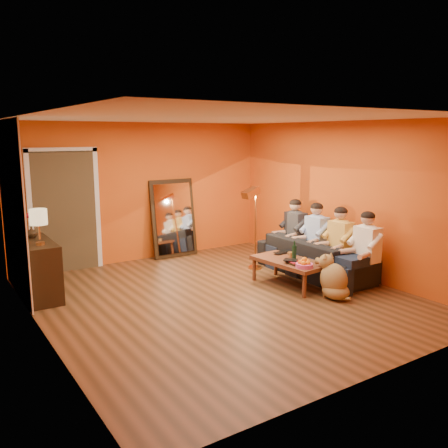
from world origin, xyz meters
TOP-DOWN VIEW (x-y plane):
  - room_shell at (0.00, 0.37)m, footprint 5.00×5.50m
  - white_accent at (-2.48, 1.75)m, footprint 0.02×1.90m
  - doorway_recess at (-1.50, 2.83)m, footprint 1.06×0.30m
  - door_jamb_left at (-2.07, 2.71)m, footprint 0.08×0.06m
  - door_jamb_right at (-0.93, 2.71)m, footprint 0.08×0.06m
  - door_header at (-1.50, 2.71)m, footprint 1.22×0.06m
  - mirror_frame at (0.55, 2.63)m, footprint 0.92×0.27m
  - mirror_glass at (0.55, 2.59)m, footprint 0.78×0.21m
  - sideboard at (-2.24, 1.55)m, footprint 0.44×1.18m
  - table_lamp at (-2.24, 1.25)m, footprint 0.24×0.24m
  - sofa at (2.00, 0.18)m, footprint 2.16×0.84m
  - coffee_table at (1.22, -0.06)m, footprint 0.73×1.27m
  - floor_lamp at (1.35, 1.01)m, footprint 0.32×0.26m
  - dog at (1.37, -0.87)m, footprint 0.42×0.60m
  - person_far_left at (2.13, -0.82)m, footprint 0.70×0.44m
  - person_mid_left at (2.13, -0.27)m, footprint 0.70×0.44m
  - person_mid_right at (2.13, 0.28)m, footprint 0.70×0.44m
  - person_far_right at (2.13, 0.83)m, footprint 0.70×0.44m
  - fruit_bowl at (1.12, -0.51)m, footprint 0.26×0.26m
  - wine_bottle at (1.27, -0.11)m, footprint 0.07×0.07m
  - tumbler at (1.34, 0.06)m, footprint 0.11×0.11m
  - laptop at (1.40, 0.29)m, footprint 0.35×0.25m
  - book_lower at (1.04, -0.26)m, footprint 0.22×0.28m
  - book_mid at (1.05, -0.25)m, footprint 0.20×0.25m
  - book_upper at (1.04, -0.27)m, footprint 0.25×0.26m
  - vase at (-2.24, 1.80)m, footprint 0.16×0.16m
  - flowers at (-2.24, 1.80)m, footprint 0.17×0.17m

SIDE VIEW (x-z plane):
  - coffee_table at x=1.22m, z-range 0.00..0.42m
  - sofa at x=2.00m, z-range 0.00..0.63m
  - dog at x=1.37m, z-range 0.00..0.67m
  - sideboard at x=-2.24m, z-range 0.00..0.85m
  - book_lower at x=1.04m, z-range 0.42..0.44m
  - laptop at x=1.40m, z-range 0.42..0.45m
  - book_mid at x=1.05m, z-range 0.44..0.46m
  - tumbler at x=1.34m, z-range 0.42..0.50m
  - book_upper at x=1.04m, z-range 0.46..0.48m
  - fruit_bowl at x=1.12m, z-range 0.42..0.58m
  - wine_bottle at x=1.27m, z-range 0.42..0.73m
  - person_far_left at x=2.13m, z-range 0.00..1.22m
  - person_mid_left at x=2.13m, z-range 0.00..1.22m
  - person_mid_right at x=2.13m, z-range 0.00..1.22m
  - person_far_right at x=2.13m, z-range 0.00..1.22m
  - floor_lamp at x=1.35m, z-range 0.00..1.44m
  - mirror_frame at x=0.55m, z-range 0.00..1.52m
  - mirror_glass at x=0.55m, z-range 0.09..1.43m
  - vase at x=-2.24m, z-range 0.85..1.02m
  - doorway_recess at x=-1.50m, z-range 0.00..2.10m
  - door_jamb_left at x=-2.07m, z-range -0.05..2.15m
  - door_jamb_right at x=-0.93m, z-range -0.05..2.15m
  - table_lamp at x=-2.24m, z-range 0.85..1.36m
  - flowers at x=-2.24m, z-range 0.97..1.36m
  - room_shell at x=0.00m, z-range 0.00..2.60m
  - white_accent at x=-2.48m, z-range 0.01..2.59m
  - door_header at x=-1.50m, z-range 2.08..2.16m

